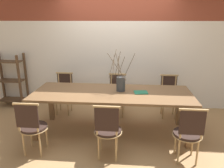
% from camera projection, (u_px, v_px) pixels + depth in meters
% --- Properties ---
extents(ground_plane, '(16.00, 16.00, 0.00)m').
position_uv_depth(ground_plane, '(112.00, 131.00, 4.04)').
color(ground_plane, '#A87F51').
extents(wall_rear, '(12.00, 0.06, 3.20)m').
position_uv_depth(wall_rear, '(117.00, 38.00, 4.84)').
color(wall_rear, silver).
rests_on(wall_rear, ground_plane).
extents(dining_table, '(2.77, 1.03, 0.77)m').
position_uv_depth(dining_table, '(112.00, 97.00, 3.84)').
color(dining_table, brown).
rests_on(dining_table, ground_plane).
extents(chair_near_leftend, '(0.42, 0.42, 0.88)m').
position_uv_depth(chair_near_leftend, '(32.00, 126.00, 3.24)').
color(chair_near_leftend, black).
rests_on(chair_near_leftend, ground_plane).
extents(chair_near_left, '(0.42, 0.42, 0.88)m').
position_uv_depth(chair_near_left, '(108.00, 129.00, 3.15)').
color(chair_near_left, black).
rests_on(chair_near_left, ground_plane).
extents(chair_near_center, '(0.42, 0.42, 0.88)m').
position_uv_depth(chair_near_center, '(188.00, 132.00, 3.05)').
color(chair_near_center, black).
rests_on(chair_near_center, ground_plane).
extents(chair_far_leftend, '(0.42, 0.42, 0.88)m').
position_uv_depth(chair_far_leftend, '(64.00, 92.00, 4.75)').
color(chair_far_leftend, black).
rests_on(chair_far_leftend, ground_plane).
extents(chair_far_left, '(0.42, 0.42, 0.88)m').
position_uv_depth(chair_far_left, '(117.00, 93.00, 4.65)').
color(chair_far_left, black).
rests_on(chair_far_left, ground_plane).
extents(chair_far_center, '(0.42, 0.42, 0.88)m').
position_uv_depth(chair_far_center, '(169.00, 95.00, 4.56)').
color(chair_far_center, black).
rests_on(chair_far_center, ground_plane).
extents(vase_centerpiece, '(0.47, 0.47, 0.71)m').
position_uv_depth(vase_centerpiece, '(121.00, 83.00, 3.85)').
color(vase_centerpiece, '#33383D').
rests_on(vase_centerpiece, dining_table).
extents(book_stack, '(0.25, 0.21, 0.02)m').
position_uv_depth(book_stack, '(141.00, 92.00, 3.79)').
color(book_stack, '#1E6B4C').
rests_on(book_stack, dining_table).
extents(shelving_rack, '(0.65, 0.36, 1.24)m').
position_uv_depth(shelving_rack, '(11.00, 81.00, 5.09)').
color(shelving_rack, '#513823').
rests_on(shelving_rack, ground_plane).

